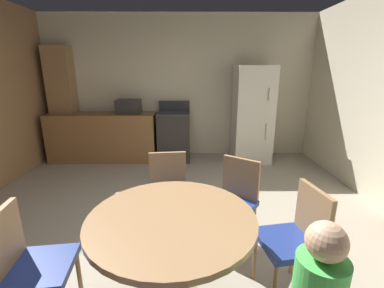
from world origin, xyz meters
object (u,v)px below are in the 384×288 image
Objects in this scene: chair_east at (297,235)px; microwave at (129,106)px; oven_range at (174,136)px; chair_north at (168,190)px; chair_northeast at (235,198)px; refrigerator at (252,115)px; dining_table at (172,238)px; chair_west at (28,262)px.

microwave is at bearing -68.31° from chair_east.
oven_range is 1.26× the size of chair_north.
oven_range is at bearing -127.94° from chair_northeast.
chair_north is (-1.01, 0.77, 0.00)m from chair_east.
chair_east is at bearing -96.94° from refrigerator.
chair_northeast is at bearing -67.93° from chair_east.
dining_table is at bearing -87.03° from oven_range.
oven_range is at bearing 92.97° from dining_table.
refrigerator reaches higher than microwave.
chair_north is at bearing -68.72° from chair_northeast.
refrigerator reaches higher than chair_north.
chair_east and chair_west have the same top height.
oven_range is 1.53m from refrigerator.
microwave is 3.50m from chair_west.
refrigerator is at bearing 50.07° from chair_west.
oven_range is 0.62× the size of refrigerator.
chair_north is at bearing 44.57° from chair_west.
oven_range is at bearing 175.77° from chair_north.
microwave is at bearing 84.61° from chair_west.
chair_north is at bearing -69.39° from microwave.
microwave is 2.64m from chair_north.
refrigerator is 2.02× the size of chair_east.
microwave is at bearing 106.79° from dining_table.
chair_east is at bearing 9.34° from dining_table.
dining_table is at bearing 0.00° from chair_east.
dining_table is at bearing -0.00° from chair_north.
refrigerator reaches higher than chair_west.
chair_northeast is at bearing 23.29° from chair_west.
chair_northeast is at bearing 53.48° from dining_table.
chair_east is 1.85m from chair_west.
chair_west is at bearing -44.57° from chair_north.
chair_northeast reaches higher than dining_table.
oven_range is 3.35m from dining_table.
chair_north is at bearing -120.40° from refrigerator.
chair_west is at bearing -123.03° from refrigerator.
microwave is at bearing -112.52° from chair_northeast.
chair_north is at bearing -46.66° from chair_east.
chair_east is at bearing -71.24° from oven_range.
oven_range is 1.01m from microwave.
dining_table is (-1.30, -3.29, -0.28)m from refrigerator.
refrigerator is 2.78m from chair_north.
oven_range is 1.26× the size of chair_east.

